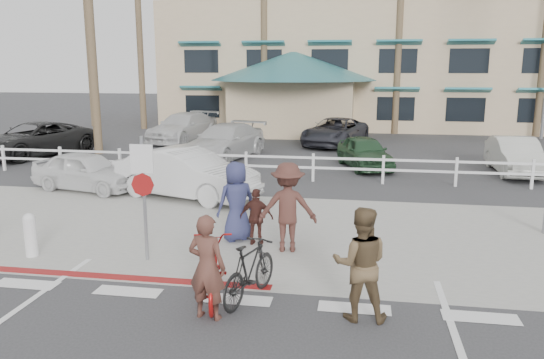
% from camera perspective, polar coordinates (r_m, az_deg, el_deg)
% --- Properties ---
extents(ground, '(140.00, 140.00, 0.00)m').
position_cam_1_polar(ground, '(8.87, -4.68, -14.44)').
color(ground, '#333335').
extents(sidewalk_plaza, '(22.00, 7.00, 0.01)m').
position_cam_1_polar(sidewalk_plaza, '(12.96, 0.22, -5.68)').
color(sidewalk_plaza, gray).
rests_on(sidewalk_plaza, ground).
extents(cross_street, '(40.00, 5.00, 0.01)m').
position_cam_1_polar(cross_street, '(16.78, 2.44, -1.59)').
color(cross_street, '#333335').
rests_on(cross_street, ground).
extents(parking_lot, '(50.00, 16.00, 0.01)m').
position_cam_1_polar(parking_lot, '(26.06, 5.07, 3.25)').
color(parking_lot, '#333335').
rests_on(parking_lot, ground).
extents(curb_red, '(7.00, 0.25, 0.02)m').
position_cam_1_polar(curb_red, '(10.93, -18.73, -9.75)').
color(curb_red, maroon).
rests_on(curb_red, ground).
extents(rail_fence, '(29.40, 0.16, 1.00)m').
position_cam_1_polar(rail_fence, '(18.57, 4.76, 1.27)').
color(rail_fence, silver).
rests_on(rail_fence, ground).
extents(building, '(28.00, 16.00, 11.30)m').
position_cam_1_polar(building, '(38.72, 9.88, 14.35)').
color(building, '#CBB18B').
rests_on(building, ground).
extents(sign_post, '(0.50, 0.10, 2.90)m').
position_cam_1_polar(sign_post, '(11.07, -13.60, -1.36)').
color(sign_post, gray).
rests_on(sign_post, ground).
extents(bollard_0, '(0.26, 0.26, 0.95)m').
position_cam_1_polar(bollard_0, '(12.34, -24.54, -5.45)').
color(bollard_0, silver).
rests_on(bollard_0, ground).
extents(palm_0, '(4.00, 4.00, 15.00)m').
position_cam_1_polar(palm_0, '(38.36, -19.30, 16.67)').
color(palm_0, '#1C481B').
rests_on(palm_0, ground).
extents(palm_1, '(4.00, 4.00, 13.00)m').
position_cam_1_polar(palm_1, '(35.65, -14.12, 15.76)').
color(palm_1, '#1C481B').
rests_on(palm_1, ground).
extents(palm_2, '(4.00, 4.00, 16.00)m').
position_cam_1_polar(palm_2, '(35.37, -7.29, 18.49)').
color(palm_2, '#1C481B').
rests_on(palm_2, ground).
extents(palm_3, '(4.00, 4.00, 14.00)m').
position_cam_1_polar(palm_3, '(33.37, -0.86, 17.25)').
color(palm_3, '#1C481B').
rests_on(palm_3, ground).
extents(palm_4, '(4.00, 4.00, 15.00)m').
position_cam_1_polar(palm_4, '(33.93, 6.46, 17.94)').
color(palm_4, '#1C481B').
rests_on(palm_4, ground).
extents(palm_5, '(4.00, 4.00, 13.00)m').
position_cam_1_polar(palm_5, '(32.84, 13.58, 16.14)').
color(palm_5, '#1C481B').
rests_on(palm_5, ground).
extents(palm_10, '(4.00, 4.00, 12.00)m').
position_cam_1_polar(palm_10, '(25.75, -19.00, 15.95)').
color(palm_10, '#1C481B').
rests_on(palm_10, ground).
extents(bike_red, '(1.11, 2.05, 1.02)m').
position_cam_1_polar(bike_red, '(9.28, -6.45, -9.77)').
color(bike_red, '#9C0F0E').
rests_on(bike_red, ground).
extents(rider_red, '(0.69, 0.51, 1.72)m').
position_cam_1_polar(rider_red, '(8.50, -7.01, -9.35)').
color(rider_red, brown).
rests_on(rider_red, ground).
extents(bike_black, '(0.99, 1.82, 1.05)m').
position_cam_1_polar(bike_black, '(9.20, -2.41, -9.80)').
color(bike_black, black).
rests_on(bike_black, ground).
extents(rider_black, '(0.92, 0.73, 1.84)m').
position_cam_1_polar(rider_black, '(8.52, 9.51, -8.93)').
color(rider_black, brown).
rests_on(rider_black, ground).
extents(pedestrian_a, '(1.34, 0.87, 1.96)m').
position_cam_1_polar(pedestrian_a, '(11.45, 1.70, -3.01)').
color(pedestrian_a, '#492821').
rests_on(pedestrian_a, ground).
extents(pedestrian_child, '(0.78, 0.36, 1.30)m').
position_cam_1_polar(pedestrian_child, '(11.90, -1.67, -4.07)').
color(pedestrian_child, '#44211C').
rests_on(pedestrian_child, ground).
extents(pedestrian_b, '(1.08, 1.02, 1.86)m').
position_cam_1_polar(pedestrian_b, '(12.17, -3.84, -2.37)').
color(pedestrian_b, navy).
rests_on(pedestrian_b, ground).
extents(car_white_sedan, '(4.88, 2.98, 1.52)m').
position_cam_1_polar(car_white_sedan, '(16.39, -9.22, 0.64)').
color(car_white_sedan, silver).
rests_on(car_white_sedan, ground).
extents(car_red_compact, '(3.96, 2.30, 1.27)m').
position_cam_1_polar(car_red_compact, '(18.23, -19.31, 0.86)').
color(car_red_compact, silver).
rests_on(car_red_compact, ground).
extents(lot_car_0, '(4.25, 6.01, 1.52)m').
position_cam_1_polar(lot_car_0, '(26.14, -24.22, 3.95)').
color(lot_car_0, black).
rests_on(lot_car_0, ground).
extents(lot_car_1, '(3.30, 5.50, 1.49)m').
position_cam_1_polar(lot_car_1, '(23.38, -5.13, 4.09)').
color(lot_car_1, silver).
rests_on(lot_car_1, ground).
extents(lot_car_2, '(2.58, 4.01, 1.27)m').
position_cam_1_polar(lot_car_2, '(21.36, 9.92, 2.91)').
color(lot_car_2, '#24482B').
rests_on(lot_car_2, ground).
extents(lot_car_3, '(1.50, 4.17, 1.37)m').
position_cam_1_polar(lot_car_3, '(21.89, 24.70, 2.33)').
color(lot_car_3, beige).
rests_on(lot_car_3, ground).
extents(lot_car_4, '(3.21, 5.57, 1.52)m').
position_cam_1_polar(lot_car_4, '(29.18, -9.54, 5.56)').
color(lot_car_4, silver).
rests_on(lot_car_4, ground).
extents(lot_car_5, '(3.67, 5.46, 1.39)m').
position_cam_1_polar(lot_car_5, '(27.47, 6.80, 5.12)').
color(lot_car_5, '#2A2A32').
rests_on(lot_car_5, ground).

